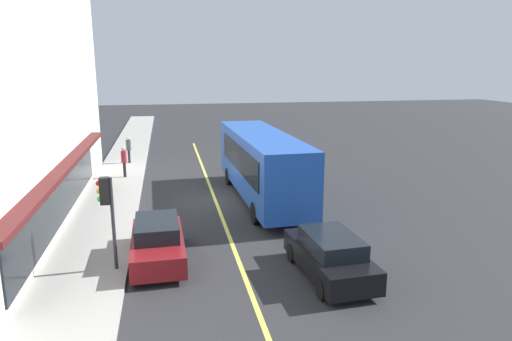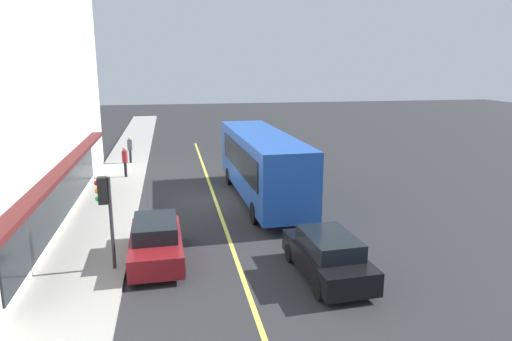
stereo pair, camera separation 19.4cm
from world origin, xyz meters
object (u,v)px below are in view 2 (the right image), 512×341
bus (262,163)px  car_black (328,256)px  traffic_light (105,201)px  car_maroon (156,242)px  pedestrian_at_corner (130,147)px  pedestrian_by_curb (125,159)px

bus → car_black: 9.26m
traffic_light → car_maroon: size_ratio=0.74×
pedestrian_at_corner → pedestrian_by_curb: pedestrian_by_curb is taller
car_black → pedestrian_at_corner: 20.88m
bus → car_maroon: bearing=142.6°
bus → car_maroon: bus is taller
traffic_light → pedestrian_by_curb: 13.52m
car_maroon → car_black: bearing=-112.5°
car_maroon → pedestrian_at_corner: 17.19m
traffic_light → pedestrian_by_curb: (13.45, 0.58, -1.25)m
pedestrian_at_corner → car_black: bearing=-158.1°
bus → pedestrian_by_curb: bearing=51.1°
traffic_light → car_maroon: traffic_light is taller
car_black → car_maroon: same height
pedestrian_at_corner → pedestrian_by_curb: size_ratio=1.00×
bus → traffic_light: bus is taller
car_maroon → pedestrian_by_curb: pedestrian_by_curb is taller
bus → pedestrian_at_corner: bus is taller
car_black → pedestrian_by_curb: (15.11, 7.75, 0.54)m
car_maroon → pedestrian_at_corner: (17.04, 2.15, 0.54)m
traffic_light → pedestrian_at_corner: traffic_light is taller
traffic_light → pedestrian_by_curb: traffic_light is taller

